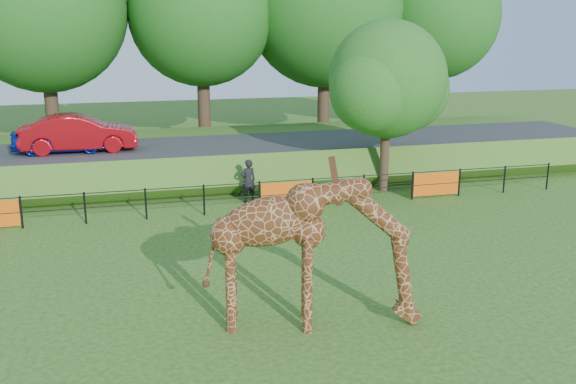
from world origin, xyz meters
name	(u,v)px	position (x,y,z in m)	size (l,w,h in m)	color
ground	(252,308)	(0.00, 0.00, 0.00)	(90.00, 90.00, 0.00)	#2A5214
giraffe	(314,253)	(1.13, -1.27, 1.70)	(4.75, 0.87, 3.40)	#542811
perimeter_fence	(204,200)	(0.00, 8.00, 0.55)	(28.07, 0.10, 1.10)	black
embankment	(181,157)	(0.00, 15.50, 0.65)	(40.00, 9.00, 1.30)	#2A5214
road	(184,147)	(0.00, 14.00, 1.36)	(40.00, 5.00, 0.12)	#2E2E30
car_blue	(60,137)	(-5.06, 13.79, 2.06)	(1.51, 3.75, 1.28)	#1427A4
car_red	(79,133)	(-4.31, 13.81, 2.19)	(1.63, 4.67, 1.54)	#AD0C14
visitor	(248,181)	(1.86, 9.32, 0.82)	(0.60, 0.39, 1.64)	black
tree_east	(389,84)	(7.60, 9.63, 4.28)	(5.40, 4.71, 6.76)	#352218
bg_tree_line	(199,12)	(1.89, 22.00, 7.19)	(37.30, 8.80, 11.82)	#352218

